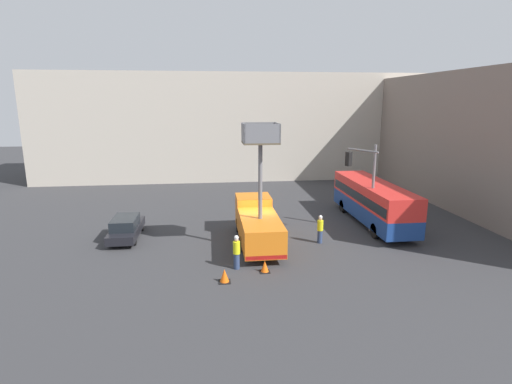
# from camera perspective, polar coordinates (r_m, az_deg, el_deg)

# --- Properties ---
(ground_plane) EXTENTS (120.00, 120.00, 0.00)m
(ground_plane) POSITION_cam_1_polar(r_m,az_deg,el_deg) (26.35, -0.04, -6.77)
(ground_plane) COLOR #333335
(building_backdrop_far) EXTENTS (44.00, 10.00, 11.91)m
(building_backdrop_far) POSITION_cam_1_polar(r_m,az_deg,el_deg) (48.82, -3.41, 9.44)
(building_backdrop_far) COLOR #BCB2A3
(building_backdrop_far) RESTS_ON ground_plane
(building_backdrop_side) EXTENTS (10.00, 28.00, 11.26)m
(building_backdrop_side) POSITION_cam_1_polar(r_m,az_deg,el_deg) (38.63, 32.71, 6.05)
(building_backdrop_side) COLOR gray
(building_backdrop_side) RESTS_ON ground_plane
(utility_truck) EXTENTS (2.33, 7.45, 7.64)m
(utility_truck) POSITION_cam_1_polar(r_m,az_deg,el_deg) (25.20, 0.22, -4.14)
(utility_truck) COLOR orange
(utility_truck) RESTS_ON ground_plane
(city_bus) EXTENTS (2.49, 10.43, 3.05)m
(city_bus) POSITION_cam_1_polar(r_m,az_deg,el_deg) (30.48, 16.33, -1.06)
(city_bus) COLOR navy
(city_bus) RESTS_ON ground_plane
(traffic_light_pole) EXTENTS (2.55, 2.31, 6.02)m
(traffic_light_pole) POSITION_cam_1_polar(r_m,az_deg,el_deg) (27.51, 15.27, 2.27)
(traffic_light_pole) COLOR slate
(traffic_light_pole) RESTS_ON ground_plane
(road_worker_near_truck) EXTENTS (0.38, 0.38, 1.90)m
(road_worker_near_truck) POSITION_cam_1_polar(r_m,az_deg,el_deg) (21.64, -2.80, -8.56)
(road_worker_near_truck) COLOR navy
(road_worker_near_truck) RESTS_ON ground_plane
(road_worker_directing) EXTENTS (0.38, 0.38, 1.83)m
(road_worker_directing) POSITION_cam_1_polar(r_m,az_deg,el_deg) (25.75, 9.15, -5.26)
(road_worker_directing) COLOR navy
(road_worker_directing) RESTS_ON ground_plane
(traffic_cone_near_truck) EXTENTS (0.54, 0.54, 0.62)m
(traffic_cone_near_truck) POSITION_cam_1_polar(r_m,az_deg,el_deg) (21.48, 1.26, -10.64)
(traffic_cone_near_truck) COLOR black
(traffic_cone_near_truck) RESTS_ON ground_plane
(traffic_cone_mid_road) EXTENTS (0.60, 0.60, 0.68)m
(traffic_cone_mid_road) POSITION_cam_1_polar(r_m,az_deg,el_deg) (20.43, -4.52, -11.87)
(traffic_cone_mid_road) COLOR black
(traffic_cone_mid_road) RESTS_ON ground_plane
(parked_car_curbside) EXTENTS (1.71, 4.68, 1.48)m
(parked_car_curbside) POSITION_cam_1_polar(r_m,az_deg,el_deg) (27.64, -18.08, -4.85)
(parked_car_curbside) COLOR black
(parked_car_curbside) RESTS_ON ground_plane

